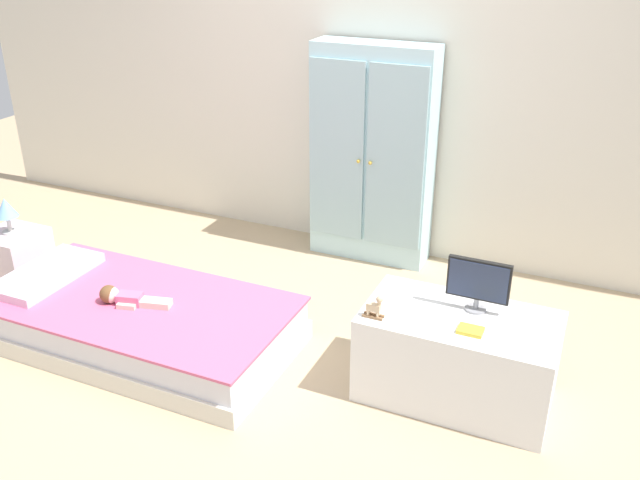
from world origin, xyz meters
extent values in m
cube|color=tan|center=(0.00, 0.00, -0.01)|extent=(10.00, 10.00, 0.02)
cube|color=silver|center=(0.00, 1.57, 1.35)|extent=(6.40, 0.05, 2.70)
cube|color=silver|center=(-0.66, -0.12, 0.05)|extent=(1.66, 0.85, 0.11)
cube|color=silver|center=(-0.66, -0.12, 0.17)|extent=(1.62, 0.81, 0.14)
cube|color=#D65B84|center=(-0.66, -0.12, 0.25)|extent=(1.65, 0.84, 0.02)
cube|color=silver|center=(-1.29, -0.12, 0.28)|extent=(0.32, 0.61, 0.05)
cube|color=#D6668E|center=(-0.68, -0.16, 0.29)|extent=(0.15, 0.11, 0.06)
cube|color=beige|center=(-0.54, -0.11, 0.28)|extent=(0.16, 0.07, 0.04)
cube|color=beige|center=(-0.53, -0.14, 0.28)|extent=(0.16, 0.07, 0.04)
cube|color=beige|center=(-0.69, -0.11, 0.27)|extent=(0.10, 0.05, 0.03)
cube|color=beige|center=(-0.67, -0.21, 0.27)|extent=(0.10, 0.05, 0.03)
sphere|color=beige|center=(-0.78, -0.19, 0.30)|extent=(0.09, 0.09, 0.09)
sphere|color=brown|center=(-0.79, -0.19, 0.31)|extent=(0.10, 0.10, 0.10)
cube|color=silver|center=(-1.76, 0.08, 0.18)|extent=(0.33, 0.33, 0.37)
cylinder|color=#B7B2AD|center=(-1.76, 0.08, 0.37)|extent=(0.10, 0.10, 0.01)
cylinder|color=#B7B2AD|center=(-1.76, 0.08, 0.43)|extent=(0.02, 0.02, 0.10)
cone|color=#7AB2E0|center=(-1.76, 0.08, 0.53)|extent=(0.13, 0.13, 0.12)
cube|color=silver|center=(0.10, 1.41, 0.71)|extent=(0.79, 0.25, 1.43)
cube|color=#9DC0C9|center=(-0.10, 1.27, 0.75)|extent=(0.37, 0.02, 1.17)
cube|color=#9DC0C9|center=(0.29, 1.27, 0.75)|extent=(0.37, 0.02, 1.17)
sphere|color=gold|center=(0.06, 1.25, 0.71)|extent=(0.02, 0.02, 0.02)
sphere|color=gold|center=(0.14, 1.25, 0.71)|extent=(0.02, 0.02, 0.02)
cube|color=white|center=(1.01, 0.12, 0.22)|extent=(0.90, 0.50, 0.45)
cylinder|color=#99999E|center=(1.06, 0.21, 0.45)|extent=(0.10, 0.10, 0.01)
cylinder|color=#99999E|center=(1.06, 0.21, 0.48)|extent=(0.02, 0.02, 0.05)
cube|color=black|center=(1.06, 0.21, 0.61)|extent=(0.29, 0.02, 0.20)
cube|color=#28334C|center=(1.06, 0.19, 0.61)|extent=(0.27, 0.01, 0.18)
cube|color=#8E6642|center=(0.64, -0.04, 0.45)|extent=(0.10, 0.01, 0.01)
cube|color=#8E6642|center=(0.64, -0.07, 0.45)|extent=(0.10, 0.01, 0.01)
cube|color=#D1B289|center=(0.64, -0.05, 0.50)|extent=(0.07, 0.03, 0.04)
cylinder|color=#D1B289|center=(0.67, -0.04, 0.47)|extent=(0.01, 0.01, 0.02)
cylinder|color=#D1B289|center=(0.67, -0.06, 0.47)|extent=(0.01, 0.01, 0.02)
cylinder|color=#D1B289|center=(0.62, -0.04, 0.47)|extent=(0.01, 0.01, 0.02)
cylinder|color=#D1B289|center=(0.62, -0.06, 0.47)|extent=(0.01, 0.01, 0.02)
cylinder|color=#D1B289|center=(0.67, -0.05, 0.53)|extent=(0.02, 0.02, 0.02)
sphere|color=#D1B289|center=(0.67, -0.05, 0.55)|extent=(0.03, 0.03, 0.03)
cube|color=gold|center=(1.08, 0.01, 0.46)|extent=(0.11, 0.08, 0.02)
camera|label=1|loc=(1.52, -2.62, 2.12)|focal=38.50mm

